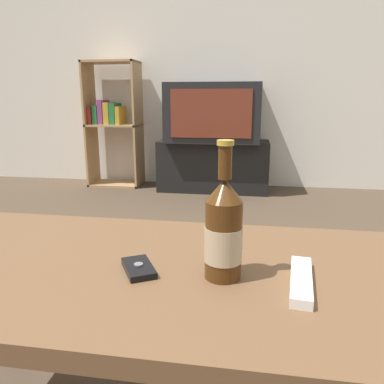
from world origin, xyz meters
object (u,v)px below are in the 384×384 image
(tv_stand, at_px, (213,166))
(cell_phone, at_px, (139,268))
(bookshelf, at_px, (112,121))
(beer_bottle, at_px, (224,231))
(television, at_px, (214,112))
(remote_control, at_px, (301,281))

(tv_stand, bearing_deg, cell_phone, -87.43)
(bookshelf, relative_size, cell_phone, 10.39)
(beer_bottle, xyz_separation_m, cell_phone, (-0.18, -0.00, -0.09))
(television, xyz_separation_m, cell_phone, (0.12, -2.78, -0.22))
(tv_stand, height_order, remote_control, remote_control)
(tv_stand, distance_m, bookshelf, 1.09)
(television, bearing_deg, remote_control, -80.73)
(beer_bottle, height_order, remote_control, beer_bottle)
(beer_bottle, xyz_separation_m, remote_control, (0.15, -0.01, -0.09))
(tv_stand, relative_size, bookshelf, 0.85)
(television, xyz_separation_m, bookshelf, (-1.01, 0.07, -0.09))
(beer_bottle, relative_size, remote_control, 1.46)
(bookshelf, xyz_separation_m, remote_control, (1.46, -2.85, -0.13))
(television, xyz_separation_m, remote_control, (0.46, -2.79, -0.22))
(bookshelf, relative_size, remote_control, 6.27)
(television, height_order, cell_phone, television)
(television, distance_m, cell_phone, 2.79)
(television, relative_size, beer_bottle, 3.01)
(bookshelf, bearing_deg, remote_control, -62.84)
(beer_bottle, bearing_deg, television, 96.20)
(bookshelf, distance_m, cell_phone, 3.07)
(television, bearing_deg, beer_bottle, -83.80)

